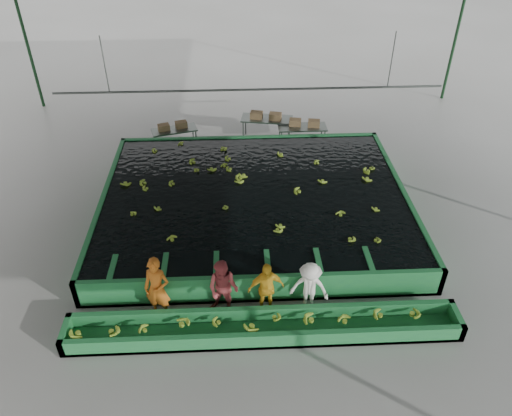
{
  "coord_description": "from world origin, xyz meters",
  "views": [
    {
      "loc": [
        -0.61,
        -11.99,
        10.08
      ],
      "look_at": [
        0.0,
        0.5,
        1.0
      ],
      "focal_mm": 35.0,
      "sensor_mm": 36.0,
      "label": 1
    }
  ],
  "objects_px": {
    "box_stack_right": "(304,126)",
    "box_stack_mid": "(266,119)",
    "sorting_trough": "(264,327)",
    "packing_table_left": "(175,138)",
    "box_stack_left": "(173,129)",
    "packing_table_mid": "(267,129)",
    "packing_table_right": "(302,136)",
    "worker_c": "(266,288)",
    "worker_a": "(157,289)",
    "worker_d": "(309,288)",
    "worker_b": "(223,289)",
    "flotation_tank": "(255,204)"
  },
  "relations": [
    {
      "from": "worker_a",
      "to": "packing_table_right",
      "type": "distance_m",
      "value": 10.22
    },
    {
      "from": "box_stack_left",
      "to": "box_stack_right",
      "type": "distance_m",
      "value": 5.34
    },
    {
      "from": "packing_table_left",
      "to": "box_stack_left",
      "type": "bearing_deg",
      "value": 142.04
    },
    {
      "from": "box_stack_right",
      "to": "worker_c",
      "type": "bearing_deg",
      "value": -103.36
    },
    {
      "from": "worker_c",
      "to": "worker_d",
      "type": "relative_size",
      "value": 1.04
    },
    {
      "from": "box_stack_left",
      "to": "packing_table_mid",
      "type": "bearing_deg",
      "value": 7.48
    },
    {
      "from": "box_stack_right",
      "to": "box_stack_mid",
      "type": "bearing_deg",
      "value": 159.46
    },
    {
      "from": "sorting_trough",
      "to": "packing_table_left",
      "type": "distance_m",
      "value": 10.38
    },
    {
      "from": "sorting_trough",
      "to": "box_stack_mid",
      "type": "relative_size",
      "value": 7.8
    },
    {
      "from": "worker_a",
      "to": "box_stack_right",
      "type": "distance_m",
      "value": 10.3
    },
    {
      "from": "flotation_tank",
      "to": "box_stack_right",
      "type": "height_order",
      "value": "box_stack_right"
    },
    {
      "from": "box_stack_left",
      "to": "packing_table_left",
      "type": "bearing_deg",
      "value": -37.96
    },
    {
      "from": "box_stack_left",
      "to": "flotation_tank",
      "type": "bearing_deg",
      "value": -57.63
    },
    {
      "from": "sorting_trough",
      "to": "packing_table_left",
      "type": "height_order",
      "value": "packing_table_left"
    },
    {
      "from": "worker_a",
      "to": "worker_c",
      "type": "distance_m",
      "value": 2.78
    },
    {
      "from": "box_stack_mid",
      "to": "box_stack_left",
      "type": "bearing_deg",
      "value": -173.31
    },
    {
      "from": "worker_b",
      "to": "packing_table_right",
      "type": "height_order",
      "value": "worker_b"
    },
    {
      "from": "box_stack_mid",
      "to": "flotation_tank",
      "type": "bearing_deg",
      "value": -97.63
    },
    {
      "from": "worker_d",
      "to": "box_stack_mid",
      "type": "distance_m",
      "value": 9.64
    },
    {
      "from": "worker_a",
      "to": "packing_table_right",
      "type": "relative_size",
      "value": 0.97
    },
    {
      "from": "packing_table_left",
      "to": "worker_d",
      "type": "bearing_deg",
      "value": -64.97
    },
    {
      "from": "box_stack_left",
      "to": "packing_table_right",
      "type": "bearing_deg",
      "value": -2.07
    },
    {
      "from": "worker_c",
      "to": "packing_table_mid",
      "type": "distance_m",
      "value": 9.71
    },
    {
      "from": "worker_d",
      "to": "worker_b",
      "type": "bearing_deg",
      "value": -165.4
    },
    {
      "from": "box_stack_right",
      "to": "worker_a",
      "type": "bearing_deg",
      "value": -118.59
    },
    {
      "from": "flotation_tank",
      "to": "packing_table_left",
      "type": "xyz_separation_m",
      "value": [
        -3.03,
        4.83,
        -0.04
      ]
    },
    {
      "from": "flotation_tank",
      "to": "packing_table_left",
      "type": "relative_size",
      "value": 5.55
    },
    {
      "from": "worker_c",
      "to": "packing_table_right",
      "type": "xyz_separation_m",
      "value": [
        2.06,
        8.98,
        -0.37
      ]
    },
    {
      "from": "sorting_trough",
      "to": "packing_table_left",
      "type": "relative_size",
      "value": 5.55
    },
    {
      "from": "packing_table_right",
      "to": "sorting_trough",
      "type": "bearing_deg",
      "value": -102.42
    },
    {
      "from": "packing_table_left",
      "to": "packing_table_mid",
      "type": "bearing_deg",
      "value": 8.25
    },
    {
      "from": "packing_table_mid",
      "to": "box_stack_right",
      "type": "xyz_separation_m",
      "value": [
        1.48,
        -0.63,
        0.41
      ]
    },
    {
      "from": "worker_d",
      "to": "packing_table_left",
      "type": "relative_size",
      "value": 0.87
    },
    {
      "from": "packing_table_mid",
      "to": "box_stack_right",
      "type": "height_order",
      "value": "box_stack_right"
    },
    {
      "from": "sorting_trough",
      "to": "worker_d",
      "type": "distance_m",
      "value": 1.56
    },
    {
      "from": "box_stack_left",
      "to": "box_stack_mid",
      "type": "height_order",
      "value": "box_stack_mid"
    },
    {
      "from": "worker_d",
      "to": "packing_table_mid",
      "type": "height_order",
      "value": "worker_d"
    },
    {
      "from": "worker_a",
      "to": "worker_b",
      "type": "relative_size",
      "value": 1.09
    },
    {
      "from": "sorting_trough",
      "to": "worker_b",
      "type": "relative_size",
      "value": 5.79
    },
    {
      "from": "box_stack_left",
      "to": "worker_c",
      "type": "bearing_deg",
      "value": -70.84
    },
    {
      "from": "flotation_tank",
      "to": "packing_table_left",
      "type": "distance_m",
      "value": 5.7
    },
    {
      "from": "worker_b",
      "to": "box_stack_left",
      "type": "distance_m",
      "value": 9.41
    },
    {
      "from": "box_stack_left",
      "to": "box_stack_right",
      "type": "relative_size",
      "value": 0.96
    },
    {
      "from": "worker_a",
      "to": "worker_b",
      "type": "distance_m",
      "value": 1.68
    },
    {
      "from": "flotation_tank",
      "to": "packing_table_right",
      "type": "height_order",
      "value": "flotation_tank"
    },
    {
      "from": "box_stack_left",
      "to": "box_stack_mid",
      "type": "distance_m",
      "value": 3.83
    },
    {
      "from": "worker_c",
      "to": "packing_table_left",
      "type": "height_order",
      "value": "worker_c"
    },
    {
      "from": "worker_d",
      "to": "box_stack_mid",
      "type": "relative_size",
      "value": 1.22
    },
    {
      "from": "packing_table_mid",
      "to": "box_stack_right",
      "type": "bearing_deg",
      "value": -23.14
    },
    {
      "from": "sorting_trough",
      "to": "box_stack_left",
      "type": "relative_size",
      "value": 8.53
    }
  ]
}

